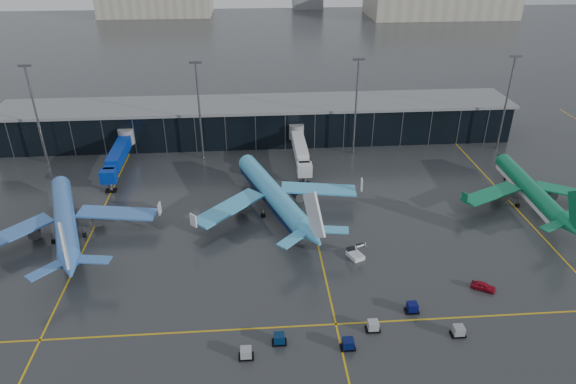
{
  "coord_description": "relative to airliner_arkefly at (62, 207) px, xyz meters",
  "views": [
    {
      "loc": [
        -2.11,
        -75.04,
        56.23
      ],
      "look_at": [
        5.0,
        18.0,
        6.0
      ],
      "focal_mm": 32.0,
      "sensor_mm": 36.0,
      "label": 1
    }
  ],
  "objects": [
    {
      "name": "baggage_carts",
      "position": [
        51.68,
        -32.4,
        -5.68
      ],
      "size": [
        34.35,
        9.24,
        1.7
      ],
      "color": "black",
      "rests_on": "ground"
    },
    {
      "name": "flood_masts",
      "position": [
        44.35,
        35.59,
        7.37
      ],
      "size": [
        203.0,
        0.5,
        25.5
      ],
      "color": "#595B60",
      "rests_on": "ground"
    },
    {
      "name": "airliner_arkefly",
      "position": [
        0.0,
        0.0,
        0.0
      ],
      "size": [
        48.72,
        51.83,
        12.89
      ],
      "primitive_type": null,
      "rotation": [
        0.0,
        0.0,
        0.34
      ],
      "color": "#3B71C4",
      "rests_on": "ground"
    },
    {
      "name": "taxi_lines",
      "position": [
        49.35,
        -3.8,
        -6.43
      ],
      "size": [
        220.0,
        120.0,
        0.02
      ],
      "color": "gold",
      "rests_on": "ground"
    },
    {
      "name": "airliner_aer_lingus",
      "position": [
        97.54,
        5.62,
        -0.53
      ],
      "size": [
        35.25,
        39.77,
        11.83
      ],
      "primitive_type": null,
      "rotation": [
        0.0,
        0.0,
        -0.04
      ],
      "color": "#0D744A",
      "rests_on": "ground"
    },
    {
      "name": "distant_hangars",
      "position": [
        89.29,
        255.67,
        2.35
      ],
      "size": [
        260.0,
        71.0,
        22.0
      ],
      "color": "#B2AD99",
      "rests_on": "ground"
    },
    {
      "name": "terminal_pier",
      "position": [
        39.35,
        47.59,
        -1.02
      ],
      "size": [
        142.0,
        17.0,
        10.7
      ],
      "color": "black",
      "rests_on": "ground"
    },
    {
      "name": "mobile_airstair",
      "position": [
        55.78,
        -11.95,
        -5.67
      ],
      "size": [
        3.32,
        3.82,
        3.45
      ],
      "rotation": [
        0.0,
        0.0,
        0.42
      ],
      "color": "white",
      "rests_on": "ground"
    },
    {
      "name": "ground",
      "position": [
        39.35,
        -14.41,
        -6.44
      ],
      "size": [
        600.0,
        600.0,
        0.0
      ],
      "primitive_type": "plane",
      "color": "#282B2D",
      "rests_on": "ground"
    },
    {
      "name": "jet_bridges",
      "position": [
        4.35,
        28.58,
        -1.89
      ],
      "size": [
        94.0,
        27.5,
        7.2
      ],
      "color": "#595B60",
      "rests_on": "ground"
    },
    {
      "name": "airliner_klm_near",
      "position": [
        41.22,
        6.77,
        0.36
      ],
      "size": [
        51.22,
        54.56,
        13.6
      ],
      "primitive_type": null,
      "rotation": [
        0.0,
        0.0,
        0.33
      ],
      "color": "#44ADE1",
      "rests_on": "ground"
    },
    {
      "name": "service_van_red",
      "position": [
        75.75,
        -22.89,
        -5.76
      ],
      "size": [
        4.29,
        3.44,
        1.37
      ],
      "primitive_type": "imported",
      "rotation": [
        0.0,
        0.0,
        1.04
      ],
      "color": "maroon",
      "rests_on": "ground"
    }
  ]
}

